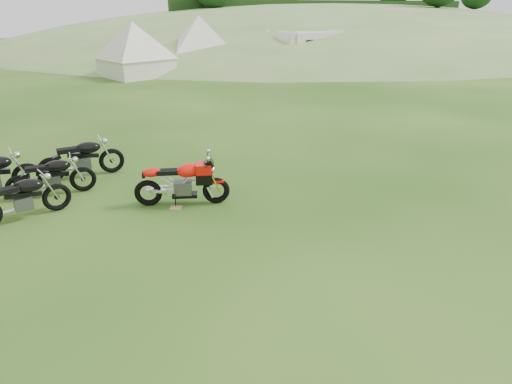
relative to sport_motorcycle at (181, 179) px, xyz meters
name	(u,v)px	position (x,y,z in m)	size (l,w,h in m)	color
ground	(281,242)	(1.16, -2.05, -0.52)	(120.00, 120.00, 0.00)	#18450E
hillside	(328,41)	(25.16, 37.95, -0.52)	(80.00, 64.00, 8.00)	#5E8A46
hedgerow	(328,41)	(25.16, 37.95, -0.52)	(36.00, 1.20, 8.60)	#173210
sport_motorcycle	(181,179)	(0.00, 0.00, 0.00)	(1.73, 0.43, 1.04)	red
plywood_board	(176,208)	(-0.17, -0.13, -0.51)	(0.21, 0.17, 0.02)	tan
vintage_moto_b	(81,158)	(-1.77, 2.22, -0.05)	(1.78, 0.41, 0.94)	black
vintage_moto_c	(21,198)	(-2.80, 0.38, -0.09)	(1.63, 0.38, 0.86)	black
vintage_moto_d	(51,176)	(-2.36, 1.36, -0.09)	(1.63, 0.38, 0.86)	black
tent_left	(135,50)	(1.28, 17.69, 0.86)	(3.19, 3.19, 2.77)	white
tent_mid	(200,44)	(5.58, 20.19, 0.93)	(3.36, 3.36, 2.91)	silver
tent_right	(268,46)	(10.15, 19.97, 0.68)	(2.76, 2.76, 2.39)	beige
caravan	(310,49)	(12.29, 18.14, 0.56)	(4.62, 2.06, 2.16)	silver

